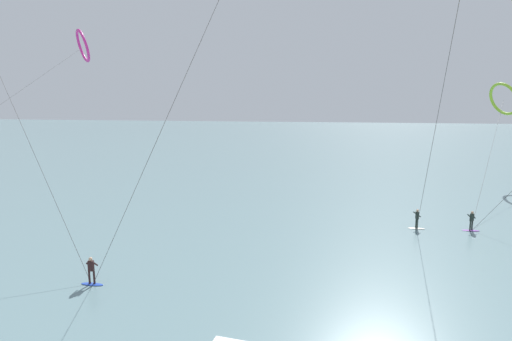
# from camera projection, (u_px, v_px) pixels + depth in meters

# --- Properties ---
(sea_water) EXTENTS (400.00, 200.00, 0.08)m
(sea_water) POSITION_uv_depth(u_px,v_px,m) (312.00, 141.00, 109.96)
(sea_water) COLOR slate
(sea_water) RESTS_ON ground
(surfer_ivory) EXTENTS (1.40, 0.63, 1.70)m
(surfer_ivory) POSITION_uv_depth(u_px,v_px,m) (417.00, 220.00, 34.69)
(surfer_ivory) COLOR silver
(surfer_ivory) RESTS_ON ground
(surfer_violet) EXTENTS (1.40, 0.73, 1.70)m
(surfer_violet) POSITION_uv_depth(u_px,v_px,m) (471.00, 222.00, 34.10)
(surfer_violet) COLOR purple
(surfer_violet) RESTS_ON ground
(surfer_cobalt) EXTENTS (1.40, 0.62, 1.70)m
(surfer_cobalt) POSITION_uv_depth(u_px,v_px,m) (92.00, 273.00, 24.10)
(surfer_cobalt) COLOR #2647B7
(surfer_cobalt) RESTS_ON ground
(kite_lime) EXTENTS (12.09, 25.65, 13.18)m
(kite_lime) POSITION_uv_depth(u_px,v_px,m) (504.00, 99.00, 53.01)
(kite_lime) COLOR #8CC62D
(kite_lime) RESTS_ON ground
(kite_magenta) EXTENTS (4.24, 41.37, 20.62)m
(kite_magenta) POSITION_uv_depth(u_px,v_px,m) (83.00, 46.00, 57.08)
(kite_magenta) COLOR #CC288E
(kite_magenta) RESTS_ON ground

